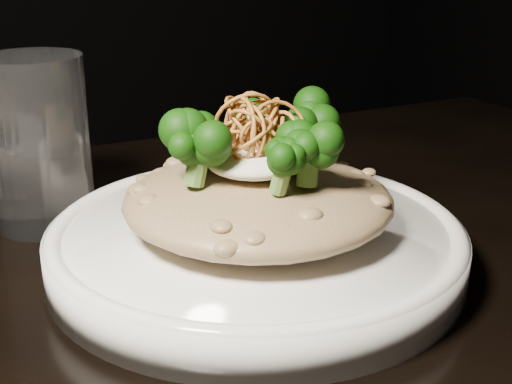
# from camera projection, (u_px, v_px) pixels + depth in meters

# --- Properties ---
(plate) EXTENTS (0.29, 0.29, 0.03)m
(plate) POSITION_uv_depth(u_px,v_px,m) (256.00, 246.00, 0.49)
(plate) COLOR white
(plate) RESTS_ON table
(risotto) EXTENTS (0.18, 0.18, 0.04)m
(risotto) POSITION_uv_depth(u_px,v_px,m) (258.00, 200.00, 0.48)
(risotto) COLOR brown
(risotto) RESTS_ON plate
(broccoli) EXTENTS (0.13, 0.13, 0.05)m
(broccoli) POSITION_uv_depth(u_px,v_px,m) (255.00, 136.00, 0.47)
(broccoli) COLOR black
(broccoli) RESTS_ON risotto
(cheese) EXTENTS (0.06, 0.06, 0.02)m
(cheese) POSITION_uv_depth(u_px,v_px,m) (254.00, 160.00, 0.47)
(cheese) COLOR white
(cheese) RESTS_ON risotto
(shallots) EXTENTS (0.05, 0.05, 0.03)m
(shallots) POSITION_uv_depth(u_px,v_px,m) (255.00, 119.00, 0.46)
(shallots) COLOR brown
(shallots) RESTS_ON cheese
(drinking_glass) EXTENTS (0.09, 0.09, 0.13)m
(drinking_glass) POSITION_uv_depth(u_px,v_px,m) (39.00, 143.00, 0.55)
(drinking_glass) COLOR white
(drinking_glass) RESTS_ON table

